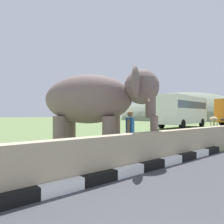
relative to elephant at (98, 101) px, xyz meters
The scene contains 6 objects.
barrier_parapet 2.81m from the elephant, 128.07° to the right, with size 28.00×0.36×1.00m, color tan.
elephant is the anchor object (origin of this frame).
person_handler 1.75m from the elephant, ahead, with size 0.62×0.41×1.66m.
bus_white 18.70m from the elephant, 22.47° to the left, with size 8.94×3.64×3.50m.
cow_mid 23.37m from the elephant, 14.91° to the left, with size 1.54×1.71×1.23m.
hill_east 58.00m from the elephant, 27.26° to the left, with size 41.26×33.01×15.38m.
Camera 1 is at (-0.91, 0.44, 1.52)m, focal length 33.96 mm.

